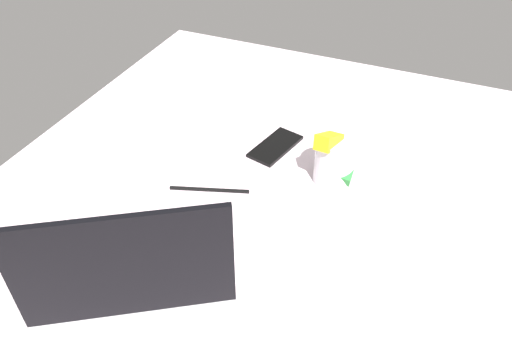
{
  "coord_description": "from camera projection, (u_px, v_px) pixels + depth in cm",
  "views": [
    {
      "loc": [
        2.24,
        69.99,
        88.75
      ],
      "look_at": [
        33.35,
        -3.38,
        24.0
      ],
      "focal_mm": 35.28,
      "sensor_mm": 36.0,
      "label": 1
    }
  ],
  "objects": [
    {
      "name": "cell_phone",
      "position": [
        275.0,
        146.0,
        1.19
      ],
      "size": [
        9.88,
        15.2,
        0.8
      ],
      "primitive_type": "cube",
      "rotation": [
        0.0,
        0.0,
        6.05
      ],
      "color": "black",
      "rests_on": "bed_mattress"
    },
    {
      "name": "snack_cup",
      "position": [
        335.0,
        159.0,
        1.06
      ],
      "size": [
        9.08,
        9.77,
        13.58
      ],
      "color": "silver",
      "rests_on": "bed_mattress"
    },
    {
      "name": "laptop",
      "position": [
        133.0,
        263.0,
        0.86
      ],
      "size": [
        40.18,
        37.06,
        23.0
      ],
      "rotation": [
        0.0,
        0.0,
        0.56
      ],
      "color": "#B7BABC",
      "rests_on": "bed_mattress"
    },
    {
      "name": "bed_mattress",
      "position": [
        404.0,
        280.0,
        1.0
      ],
      "size": [
        180.0,
        140.0,
        18.0
      ],
      "primitive_type": "cube",
      "color": "silver",
      "rests_on": "ground"
    },
    {
      "name": "charger_cable",
      "position": [
        210.0,
        189.0,
        1.07
      ],
      "size": [
        16.3,
        5.99,
        0.6
      ],
      "primitive_type": "cube",
      "rotation": [
        0.0,
        0.0,
        0.32
      ],
      "color": "black",
      "rests_on": "bed_mattress"
    }
  ]
}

